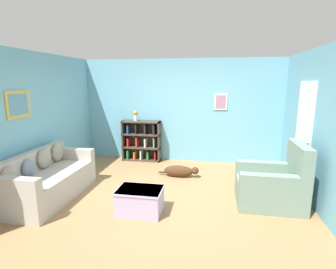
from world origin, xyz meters
TOP-DOWN VIEW (x-y plane):
  - ground_plane at (0.00, 0.00)m, footprint 14.00×14.00m
  - wall_back at (0.00, 2.25)m, footprint 5.60×0.13m
  - wall_left at (-2.55, -0.00)m, footprint 0.13×5.00m
  - wall_right at (2.55, 0.02)m, footprint 0.16×5.00m
  - couch at (-2.02, -0.46)m, footprint 0.84×1.84m
  - bookshelf at (-0.99, 2.05)m, footprint 1.00×0.31m
  - recliner_chair at (1.88, -0.05)m, footprint 1.05×0.86m
  - coffee_table at (-0.25, -0.71)m, footprint 0.71×0.52m
  - dog at (0.16, 0.97)m, footprint 0.91×0.23m
  - vase at (-1.14, 2.02)m, footprint 0.12×0.12m

SIDE VIEW (x-z plane):
  - ground_plane at x=0.00m, z-range 0.00..0.00m
  - dog at x=0.16m, z-range 0.00..0.25m
  - coffee_table at x=-0.25m, z-range 0.01..0.41m
  - couch at x=-2.02m, z-range -0.10..0.76m
  - recliner_chair at x=1.88m, z-range -0.18..0.88m
  - bookshelf at x=-0.99m, z-range -0.01..1.03m
  - vase at x=-1.14m, z-range 1.06..1.33m
  - wall_right at x=2.55m, z-range -0.01..2.59m
  - wall_back at x=0.00m, z-range 0.00..2.60m
  - wall_left at x=-2.55m, z-range 0.00..2.60m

